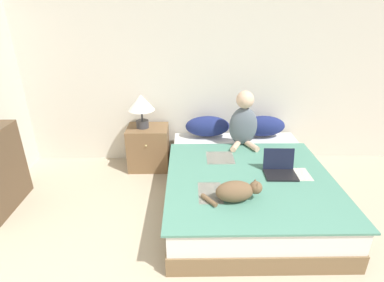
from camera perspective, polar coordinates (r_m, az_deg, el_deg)
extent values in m
cube|color=beige|center=(4.04, 4.56, 13.29)|extent=(6.10, 0.05, 2.55)
cube|color=brown|center=(3.50, 9.93, -9.91)|extent=(1.65, 2.10, 0.19)
cube|color=silver|center=(3.39, 10.19, -6.99)|extent=(1.63, 2.07, 0.23)
cube|color=#4C8470|center=(3.15, 11.03, -7.05)|extent=(1.70, 1.68, 0.02)
cube|color=silver|center=(3.35, 16.64, -5.53)|extent=(0.24, 0.34, 0.01)
cube|color=silver|center=(3.33, 19.10, -6.08)|extent=(0.30, 0.27, 0.01)
cube|color=silver|center=(2.87, 3.49, -9.88)|extent=(0.23, 0.36, 0.01)
cube|color=silver|center=(3.50, 5.37, -3.24)|extent=(0.31, 0.32, 0.01)
ellipsoid|color=navy|center=(4.01, 2.98, 2.81)|extent=(0.59, 0.26, 0.28)
ellipsoid|color=navy|center=(4.13, 13.35, 2.80)|extent=(0.59, 0.26, 0.28)
ellipsoid|color=slate|center=(3.77, 9.71, 2.79)|extent=(0.35, 0.19, 0.49)
sphere|color=#DBB293|center=(3.66, 10.09, 7.77)|extent=(0.21, 0.21, 0.21)
cylinder|color=#DBB293|center=(3.73, 8.36, -0.90)|extent=(0.17, 0.25, 0.07)
cylinder|color=#DBB293|center=(3.76, 11.24, -0.87)|extent=(0.17, 0.25, 0.07)
ellipsoid|color=brown|center=(2.73, 8.12, -9.49)|extent=(0.36, 0.23, 0.19)
sphere|color=brown|center=(2.77, 12.06, -8.67)|extent=(0.12, 0.12, 0.12)
cone|color=brown|center=(2.77, 11.94, -7.55)|extent=(0.05, 0.05, 0.05)
cone|color=brown|center=(2.72, 12.35, -8.25)|extent=(0.05, 0.05, 0.05)
cylinder|color=brown|center=(2.73, 3.27, -11.18)|extent=(0.14, 0.18, 0.04)
cube|color=black|center=(3.24, 16.53, -6.28)|extent=(0.33, 0.24, 0.02)
cube|color=black|center=(3.30, 16.18, -3.27)|extent=(0.32, 0.07, 0.22)
cube|color=brown|center=(4.10, -8.26, -1.23)|extent=(0.54, 0.42, 0.59)
sphere|color=tan|center=(3.85, -8.75, -0.90)|extent=(0.03, 0.03, 0.03)
cylinder|color=#38383D|center=(3.97, -9.40, 3.21)|extent=(0.16, 0.16, 0.10)
cylinder|color=#38383D|center=(3.93, -9.52, 4.87)|extent=(0.02, 0.02, 0.14)
cone|color=white|center=(3.88, -9.69, 7.27)|extent=(0.34, 0.34, 0.20)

